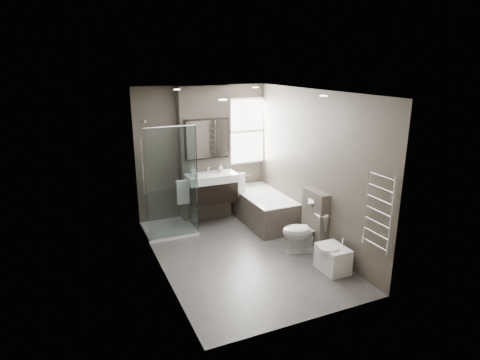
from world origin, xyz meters
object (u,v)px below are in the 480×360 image
bathtub (263,207)px  toilet (303,231)px  bidet (333,258)px  vanity (211,187)px

bathtub → toilet: size_ratio=2.29×
toilet → bidet: size_ratio=1.37×
vanity → bathtub: size_ratio=0.59×
vanity → toilet: 2.00m
bathtub → vanity: bearing=160.6°
vanity → bidet: bearing=-67.5°
bidet → bathtub: bearing=92.4°
vanity → bidet: vanity is taller
vanity → toilet: bearing=-60.3°
toilet → bathtub: bearing=-162.9°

